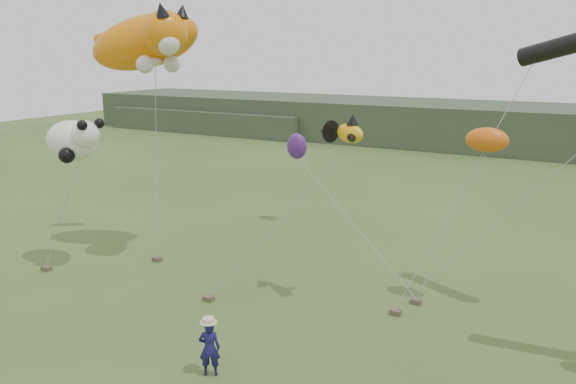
% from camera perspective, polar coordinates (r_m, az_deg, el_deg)
% --- Properties ---
extents(ground, '(120.00, 120.00, 0.00)m').
position_cam_1_polar(ground, '(17.04, -8.58, -17.12)').
color(ground, '#385123').
rests_on(ground, ground).
extents(headland, '(90.00, 13.00, 4.00)m').
position_cam_1_polar(headland, '(57.87, 16.56, 6.54)').
color(headland, '#2D3D28').
rests_on(headland, ground).
extents(festival_attendant, '(0.71, 0.63, 1.63)m').
position_cam_1_polar(festival_attendant, '(16.25, -7.98, -15.43)').
color(festival_attendant, '#16134A').
rests_on(festival_attendant, ground).
extents(sandbag_anchors, '(14.69, 4.56, 0.19)m').
position_cam_1_polar(sandbag_anchors, '(21.85, -5.46, -9.49)').
color(sandbag_anchors, brown).
rests_on(sandbag_anchors, ground).
extents(cat_kite, '(6.36, 4.00, 3.25)m').
position_cam_1_polar(cat_kite, '(24.84, -13.94, 14.66)').
color(cat_kite, orange).
rests_on(cat_kite, ground).
extents(fish_kite, '(2.12, 1.40, 1.03)m').
position_cam_1_polar(fish_kite, '(19.21, 5.40, 6.13)').
color(fish_kite, '#E7A20E').
rests_on(fish_kite, ground).
extents(panda_kite, '(2.87, 1.86, 1.79)m').
position_cam_1_polar(panda_kite, '(24.24, -20.88, 4.96)').
color(panda_kite, white).
rests_on(panda_kite, ground).
extents(misc_kites, '(11.56, 6.64, 2.93)m').
position_cam_1_polar(misc_kites, '(24.42, 8.07, 4.86)').
color(misc_kites, '#CC5810').
rests_on(misc_kites, ground).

